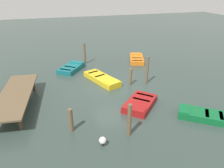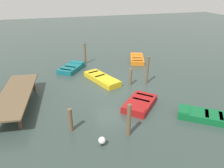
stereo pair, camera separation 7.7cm
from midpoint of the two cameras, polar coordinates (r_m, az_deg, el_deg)
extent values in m
plane|color=#33423D|center=(16.00, 0.14, -1.13)|extent=(80.00, 80.00, 0.00)
cube|color=brown|center=(14.52, -24.38, -2.48)|extent=(6.28, 2.54, 0.10)
cylinder|color=#473927|center=(17.02, -24.50, -0.29)|extent=(0.20, 0.20, 0.85)
cylinder|color=#473927|center=(16.73, -20.21, 0.04)|extent=(0.20, 0.20, 0.85)
cylinder|color=#473927|center=(12.53, -23.43, -9.33)|extent=(0.20, 0.20, 0.85)
cube|color=#14666B|center=(19.71, -10.74, 4.25)|extent=(3.01, 2.77, 0.40)
cube|color=beige|center=(19.66, -10.77, 4.63)|extent=(2.50, 2.27, 0.04)
cube|color=#14666B|center=(20.48, -9.30, 5.85)|extent=(1.25, 1.38, 0.06)
cube|color=#9B9789|center=(19.49, -11.08, 4.54)|extent=(0.83, 1.01, 0.04)
cube|color=#9B9789|center=(18.91, -12.22, 3.79)|extent=(0.83, 1.01, 0.04)
cube|color=maroon|center=(13.70, 7.63, -5.25)|extent=(2.92, 2.89, 0.40)
cube|color=black|center=(13.63, 7.67, -4.75)|extent=(2.41, 2.38, 0.04)
cube|color=maroon|center=(12.76, 6.09, -6.45)|extent=(1.35, 1.37, 0.06)
cube|color=black|center=(13.78, 7.96, -4.24)|extent=(0.95, 0.98, 0.04)
cube|color=black|center=(14.38, 8.94, -2.97)|extent=(0.95, 0.98, 0.04)
cube|color=gold|center=(17.11, -2.61, 1.39)|extent=(3.80, 2.43, 0.40)
cube|color=#4C3319|center=(17.05, -2.62, 1.82)|extent=(3.20, 1.98, 0.04)
cube|color=gold|center=(15.98, 0.27, 0.55)|extent=(1.13, 1.31, 0.06)
cube|color=#42301E|center=(17.24, -3.14, 2.23)|extent=(0.53, 0.97, 0.04)
cube|color=#42301E|center=(18.01, -4.93, 3.19)|extent=(0.53, 0.97, 0.04)
cube|color=#0F602D|center=(13.52, 23.30, -7.78)|extent=(2.57, 2.89, 0.40)
cube|color=orange|center=(13.45, 23.40, -7.28)|extent=(2.12, 2.40, 0.04)
cube|color=#0F602D|center=(13.33, 18.96, -6.33)|extent=(1.22, 1.12, 0.06)
cube|color=#B06E1E|center=(13.45, 24.29, -7.24)|extent=(0.87, 0.71, 0.04)
cube|color=#B06E1E|center=(13.56, 27.41, -7.64)|extent=(0.87, 0.71, 0.04)
cube|color=orange|center=(21.92, 6.84, 6.66)|extent=(3.14, 2.22, 0.40)
cube|color=black|center=(21.88, 6.85, 7.01)|extent=(2.64, 1.80, 0.04)
cube|color=orange|center=(22.92, 6.74, 8.09)|extent=(1.00, 1.32, 0.06)
cube|color=black|center=(21.66, 6.89, 6.94)|extent=(0.54, 1.02, 0.04)
cube|color=black|center=(20.92, 6.99, 6.26)|extent=(0.54, 1.02, 0.04)
cylinder|color=brown|center=(11.47, -10.94, -9.45)|extent=(0.24, 0.24, 1.32)
cylinder|color=brown|center=(21.02, -7.18, 8.16)|extent=(0.21, 0.21, 2.02)
cylinder|color=brown|center=(10.84, 4.75, -9.67)|extent=(0.21, 0.21, 1.82)
cylinder|color=brown|center=(16.41, 5.17, 1.96)|extent=(0.21, 0.21, 1.30)
cylinder|color=brown|center=(16.64, 9.62, 3.68)|extent=(0.20, 0.20, 2.18)
cylinder|color=#262626|center=(10.71, -2.48, -15.87)|extent=(0.16, 0.16, 0.12)
sphere|color=white|center=(10.55, -2.50, -14.89)|extent=(0.36, 0.36, 0.36)
camera|label=1|loc=(0.04, -89.86, 0.07)|focal=34.03mm
camera|label=2|loc=(0.04, 90.14, -0.07)|focal=34.03mm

